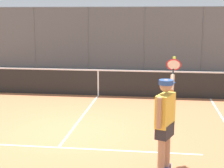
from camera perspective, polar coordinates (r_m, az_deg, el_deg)
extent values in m
plane|color=#B76B42|center=(8.96, -6.73, -7.70)|extent=(60.00, 60.00, 0.00)
cube|color=white|center=(7.95, -8.71, -10.20)|extent=(6.25, 0.05, 0.01)
cube|color=white|center=(10.34, -4.70, -5.05)|extent=(0.05, 5.21, 0.01)
cylinder|color=#565B60|center=(17.83, 14.55, 6.84)|extent=(0.07, 0.07, 3.32)
cylinder|color=#565B60|center=(17.72, 5.27, 7.12)|extent=(0.07, 0.07, 3.32)
cylinder|color=#565B60|center=(18.06, -3.90, 7.21)|extent=(0.07, 0.07, 3.32)
cylinder|color=#565B60|center=(18.83, -12.52, 7.14)|extent=(0.07, 0.07, 3.32)
cylinder|color=#565B60|center=(17.79, 0.66, 12.39)|extent=(14.29, 0.05, 0.05)
cube|color=#565B60|center=(17.83, 0.64, 7.19)|extent=(14.29, 0.02, 3.32)
cube|color=#235B2D|center=(18.48, 0.89, 7.08)|extent=(17.29, 0.90, 3.15)
cube|color=#ADADA8|center=(17.83, 0.56, 2.07)|extent=(15.29, 0.18, 0.15)
cube|color=black|center=(12.73, -2.26, 0.13)|extent=(10.19, 0.02, 0.91)
cube|color=white|center=(12.64, -2.28, 2.27)|extent=(10.19, 0.04, 0.05)
cube|color=white|center=(12.73, -2.26, 0.13)|extent=(0.05, 0.04, 0.91)
cylinder|color=#A87A5B|center=(6.45, 8.06, -10.61)|extent=(0.13, 0.13, 0.82)
cube|color=navy|center=(6.87, 8.81, -13.36)|extent=(0.20, 0.28, 0.09)
cylinder|color=#A87A5B|center=(6.70, 8.93, -9.81)|extent=(0.13, 0.13, 0.82)
cube|color=#28282D|center=(6.46, 8.59, -7.48)|extent=(0.36, 0.48, 0.26)
cube|color=gold|center=(6.35, 8.69, -4.26)|extent=(0.38, 0.55, 0.59)
cylinder|color=#A87A5B|center=(6.07, 7.68, -4.73)|extent=(0.08, 0.08, 0.55)
cylinder|color=#A87A5B|center=(6.71, 9.79, 0.15)|extent=(0.12, 0.40, 0.30)
sphere|color=#A87A5B|center=(6.25, 8.81, -0.28)|extent=(0.23, 0.23, 0.23)
cylinder|color=#284C93|center=(6.24, 8.82, 0.28)|extent=(0.34, 0.34, 0.09)
cube|color=#284C93|center=(6.36, 9.20, 0.17)|extent=(0.25, 0.26, 0.02)
cylinder|color=black|center=(6.93, 9.93, 1.89)|extent=(0.05, 0.17, 0.13)
torus|color=red|center=(7.10, 10.04, 3.11)|extent=(0.31, 0.21, 0.26)
cylinder|color=silver|center=(7.10, 10.04, 3.11)|extent=(0.26, 0.16, 0.21)
sphere|color=#C1D138|center=(7.26, 10.13, 4.23)|extent=(0.07, 0.07, 0.07)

